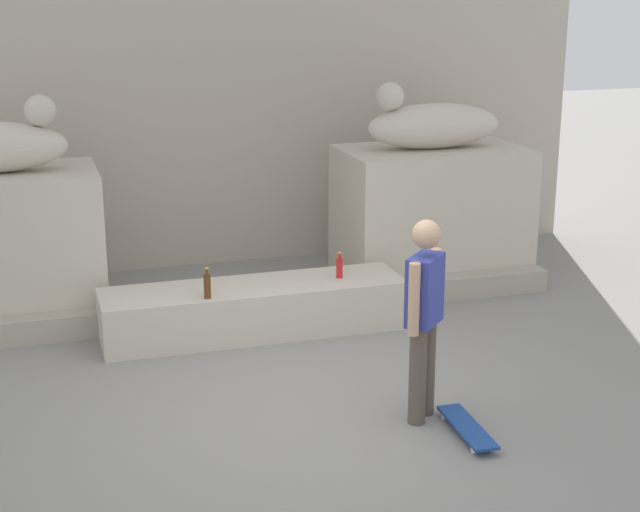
# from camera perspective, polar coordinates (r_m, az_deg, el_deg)

# --- Properties ---
(ground_plane) EXTENTS (40.00, 40.00, 0.00)m
(ground_plane) POSITION_cam_1_polar(r_m,az_deg,el_deg) (8.16, -0.73, -9.00)
(ground_plane) COLOR gray
(facade_wall) EXTENTS (9.88, 0.60, 5.69)m
(facade_wall) POSITION_cam_1_polar(r_m,az_deg,el_deg) (12.03, -7.45, 13.07)
(facade_wall) COLOR #BDB29F
(facade_wall) RESTS_ON ground_plane
(pedestal_right) EXTENTS (2.13, 1.30, 1.56)m
(pedestal_right) POSITION_cam_1_polar(r_m,az_deg,el_deg) (11.45, 6.58, 2.48)
(pedestal_right) COLOR beige
(pedestal_right) RESTS_ON ground_plane
(statue_reclining_right) EXTENTS (1.61, 0.58, 0.78)m
(statue_reclining_right) POSITION_cam_1_polar(r_m,az_deg,el_deg) (11.23, 6.59, 7.76)
(statue_reclining_right) COLOR beige
(statue_reclining_right) RESTS_ON pedestal_right
(ledge_block) EXTENTS (3.05, 0.78, 0.50)m
(ledge_block) POSITION_cam_1_polar(r_m,az_deg,el_deg) (9.75, -3.92, -3.13)
(ledge_block) COLOR beige
(ledge_block) RESTS_ON ground_plane
(skater) EXTENTS (0.41, 0.41, 1.67)m
(skater) POSITION_cam_1_polar(r_m,az_deg,el_deg) (7.69, 6.17, -3.28)
(skater) COLOR brown
(skater) RESTS_ON ground_plane
(skateboard) EXTENTS (0.24, 0.81, 0.08)m
(skateboard) POSITION_cam_1_polar(r_m,az_deg,el_deg) (7.78, 8.69, -9.98)
(skateboard) COLOR navy
(skateboard) RESTS_ON ground_plane
(bottle_brown) EXTENTS (0.07, 0.07, 0.31)m
(bottle_brown) POSITION_cam_1_polar(r_m,az_deg,el_deg) (9.29, -6.68, -1.75)
(bottle_brown) COLOR #593314
(bottle_brown) RESTS_ON ledge_block
(bottle_red) EXTENTS (0.07, 0.07, 0.27)m
(bottle_red) POSITION_cam_1_polar(r_m,az_deg,el_deg) (9.86, 1.16, -0.68)
(bottle_red) COLOR red
(bottle_red) RESTS_ON ledge_block
(stair_step) EXTENTS (7.01, 0.50, 0.25)m
(stair_step) POSITION_cam_1_polar(r_m,az_deg,el_deg) (10.28, -4.59, -2.86)
(stair_step) COLOR #A9A08F
(stair_step) RESTS_ON ground_plane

